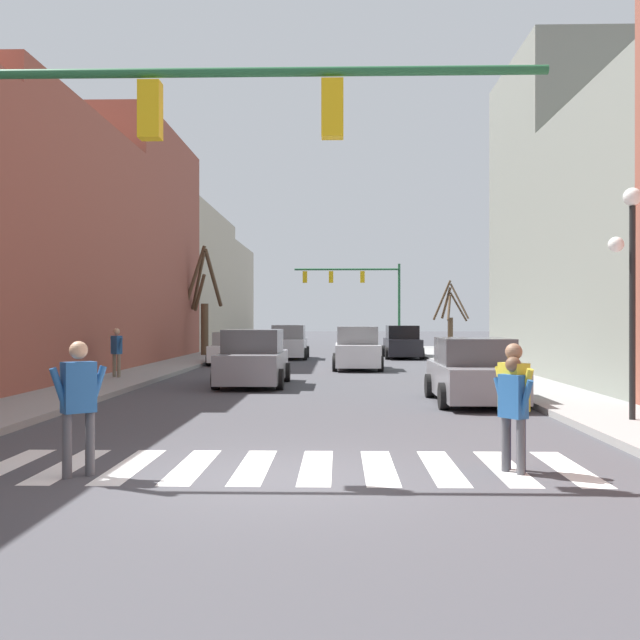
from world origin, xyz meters
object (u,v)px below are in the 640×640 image
traffic_signal_near (126,153)px  pedestrian_crossing_street (117,348)px  car_at_intersection (402,343)px  street_lamp_right_corner (632,256)px  street_tree_right_near (204,304)px  car_parked_left_mid (253,360)px  car_driving_away_lane (289,343)px  traffic_signal_far (359,285)px  car_parked_left_near (235,349)px  street_tree_right_mid (450,321)px  pedestrian_waiting_at_curb (79,397)px  car_driving_toward_lane (474,373)px  pedestrian_on_left_sidewalk (514,396)px  car_parked_left_far (357,350)px  pedestrian_near_right_corner (513,404)px

traffic_signal_near → pedestrian_crossing_street: size_ratio=5.40×
car_at_intersection → street_lamp_right_corner: bearing=-174.9°
street_tree_right_near → car_at_intersection: bearing=-4.1°
car_parked_left_mid → car_driving_away_lane: car_driving_away_lane is taller
traffic_signal_far → car_parked_left_near: 20.33m
traffic_signal_near → car_at_intersection: (6.59, 30.07, -3.75)m
traffic_signal_near → street_tree_right_near: bearing=98.2°
traffic_signal_near → street_tree_right_mid: bearing=73.1°
car_parked_left_near → pedestrian_crossing_street: (-2.67, -9.83, 0.42)m
street_lamp_right_corner → street_tree_right_mid: (0.33, 26.47, -1.36)m
car_parked_left_mid → pedestrian_waiting_at_curb: bearing=-3.2°
car_driving_toward_lane → pedestrian_crossing_street: pedestrian_crossing_street is taller
pedestrian_crossing_street → street_tree_right_near: street_tree_right_near is taller
car_at_intersection → street_tree_right_near: bearing=85.9°
car_driving_toward_lane → street_tree_right_near: bearing=25.8°
traffic_signal_far → pedestrian_on_left_sidewalk: traffic_signal_far is taller
car_parked_left_far → car_driving_away_lane: car_parked_left_far is taller
street_lamp_right_corner → car_at_intersection: street_lamp_right_corner is taller
car_parked_left_mid → car_at_intersection: bearing=160.0°
pedestrian_near_right_corner → car_driving_away_lane: bearing=-25.4°
pedestrian_near_right_corner → street_tree_right_near: (-10.01, 31.38, 2.02)m
pedestrian_near_right_corner → pedestrian_crossing_street: 18.01m
car_at_intersection → car_driving_away_lane: car_driving_away_lane is taller
car_parked_left_mid → street_tree_right_near: 18.63m
car_parked_left_far → street_lamp_right_corner: bearing=-163.3°
car_driving_toward_lane → street_tree_right_near: 25.37m
traffic_signal_far → pedestrian_near_right_corner: bearing=-88.8°
car_parked_left_far → car_driving_toward_lane: bearing=-168.1°
pedestrian_near_right_corner → street_tree_right_near: size_ratio=0.26×
traffic_signal_near → car_at_intersection: traffic_signal_near is taller
car_parked_left_near → car_driving_away_lane: car_driving_away_lane is taller
pedestrian_near_right_corner → pedestrian_waiting_at_curb: (-5.92, -0.40, 0.13)m
car_parked_left_far → pedestrian_crossing_street: (-8.37, -6.30, 0.30)m
car_parked_left_mid → car_driving_toward_lane: car_parked_left_mid is taller
car_at_intersection → car_parked_left_near: car_at_intersection is taller
car_driving_toward_lane → pedestrian_near_right_corner: 8.69m
pedestrian_near_right_corner → pedestrian_on_left_sidewalk: pedestrian_on_left_sidewalk is taller
car_driving_toward_lane → car_parked_left_mid: bearing=51.6°
car_driving_toward_lane → car_driving_away_lane: (-6.11, 20.96, 0.07)m
pedestrian_on_left_sidewalk → car_parked_left_mid: bearing=174.2°
traffic_signal_near → pedestrian_near_right_corner: bearing=-5.3°
car_driving_toward_lane → car_parked_left_near: (-8.36, 16.17, -0.05)m
pedestrian_on_left_sidewalk → pedestrian_crossing_street: size_ratio=1.07×
pedestrian_on_left_sidewalk → traffic_signal_far: bearing=154.2°
street_tree_right_near → car_parked_left_far: bearing=-50.4°
car_parked_left_mid → car_parked_left_near: 11.49m
car_driving_toward_lane → car_at_intersection: (0.04, 21.95, 0.05)m
traffic_signal_near → car_parked_left_far: traffic_signal_near is taller
street_lamp_right_corner → pedestrian_near_right_corner: size_ratio=2.84×
car_parked_left_mid → pedestrian_waiting_at_curb: 13.94m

